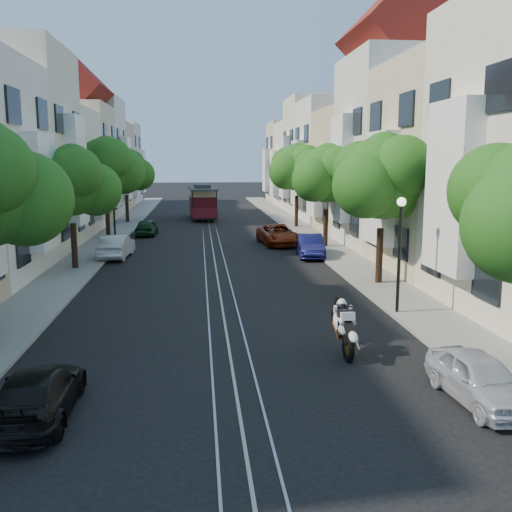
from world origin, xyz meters
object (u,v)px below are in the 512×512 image
object	(u,v)px
tree_e_d	(298,169)
parked_car_w_mid	(116,246)
tree_e_b	(384,179)
parked_car_w_near	(37,393)
tree_w_c	(106,167)
lamp_east	(400,238)
parked_car_e_mid	(310,246)
tree_e_c	(328,176)
cable_car	(202,200)
sportbike_rider	(343,323)
lamp_west	(114,203)
tree_w_d	(126,171)
parked_car_e_far	(278,235)
parked_car_e_near	(480,378)
tree_w_b	(72,184)
parked_car_w_far	(147,227)

from	to	relation	value
tree_e_d	parked_car_w_mid	distance (m)	19.10
tree_e_b	parked_car_w_near	xyz separation A→B (m)	(-11.66, -12.35, -4.17)
tree_w_c	lamp_east	world-z (taller)	tree_w_c
parked_car_e_mid	parked_car_w_near	world-z (taller)	parked_car_e_mid
tree_e_c	cable_car	bearing A→B (deg)	112.04
sportbike_rider	cable_car	bearing A→B (deg)	94.41
sportbike_rider	tree_e_b	bearing A→B (deg)	64.73
tree_e_c	parked_car_w_mid	xyz separation A→B (m)	(-12.86, -2.48, -3.93)
tree_e_c	lamp_west	xyz separation A→B (m)	(-13.56, 2.02, -1.75)
parked_car_w_near	parked_car_w_mid	size ratio (longest dim) A/B	0.95
sportbike_rider	parked_car_e_mid	distance (m)	16.73
tree_w_c	tree_w_d	xyz separation A→B (m)	(-0.00, 11.00, -0.47)
parked_car_w_mid	lamp_west	bearing A→B (deg)	-77.10
lamp_west	tree_e_d	bearing A→B (deg)	33.50
parked_car_e_far	tree_w_c	bearing A→B (deg)	158.55
sportbike_rider	parked_car_w_near	bearing A→B (deg)	-156.81
parked_car_e_mid	tree_e_d	bearing A→B (deg)	87.97
lamp_east	sportbike_rider	xyz separation A→B (m)	(-3.02, -3.90, -1.94)
tree_e_d	parked_car_w_near	bearing A→B (deg)	-108.75
lamp_east	parked_car_e_far	distance (m)	17.90
tree_w_c	parked_car_e_near	distance (m)	31.56
parked_car_w_near	lamp_east	bearing A→B (deg)	-146.27
parked_car_e_near	tree_w_b	bearing A→B (deg)	122.27
tree_e_c	parked_car_w_mid	bearing A→B (deg)	-169.08
tree_w_d	parked_car_e_mid	world-z (taller)	tree_w_d
tree_w_b	parked_car_w_far	world-z (taller)	tree_w_b
lamp_east	parked_car_e_near	distance (m)	7.92
tree_w_d	lamp_east	size ratio (longest dim) A/B	1.57
parked_car_e_near	parked_car_w_far	world-z (taller)	parked_car_w_far
lamp_east	tree_w_d	bearing A→B (deg)	112.80
tree_e_c	cable_car	world-z (taller)	tree_e_c
tree_w_c	sportbike_rider	bearing A→B (deg)	-67.27
tree_w_c	parked_car_e_far	world-z (taller)	tree_w_c
lamp_east	parked_car_w_mid	xyz separation A→B (m)	(-11.90, 13.49, -2.17)
tree_w_b	tree_w_d	distance (m)	22.00
sportbike_rider	tree_w_b	bearing A→B (deg)	125.79
parked_car_e_near	parked_car_e_mid	size ratio (longest dim) A/B	0.86
tree_e_b	parked_car_w_mid	size ratio (longest dim) A/B	1.63
lamp_west	parked_car_e_far	distance (m)	10.92
tree_w_b	cable_car	bearing A→B (deg)	75.22
parked_car_w_near	parked_car_w_mid	distance (m)	20.90
tree_e_b	parked_car_w_near	world-z (taller)	tree_e_b
parked_car_e_mid	tree_w_b	bearing A→B (deg)	-163.28
tree_w_d	parked_car_e_near	distance (m)	41.72
tree_e_d	tree_w_b	world-z (taller)	tree_e_d
tree_w_d	sportbike_rider	bearing A→B (deg)	-73.80
tree_w_d	lamp_east	distance (m)	34.73
tree_w_c	parked_car_e_near	xyz separation A→B (m)	(12.74, -28.53, -4.49)
tree_e_c	parked_car_e_near	size ratio (longest dim) A/B	1.91
parked_car_w_near	parked_car_w_far	xyz separation A→B (m)	(-0.33, 30.74, 0.05)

